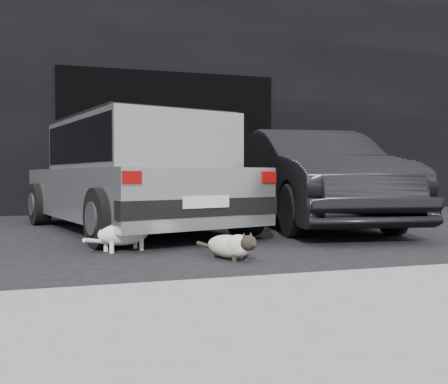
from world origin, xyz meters
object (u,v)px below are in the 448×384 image
object	(u,v)px
second_car	(310,178)
cat_white	(127,232)
silver_hatchback	(133,170)
cat_siamese	(232,246)

from	to	relation	value
second_car	cat_white	distance (m)	3.06
silver_hatchback	cat_white	distance (m)	1.76
cat_white	cat_siamese	bearing A→B (deg)	25.30
cat_siamese	cat_white	distance (m)	1.09
silver_hatchback	cat_white	xyz separation A→B (m)	(-0.23, -1.64, -0.60)
second_car	cat_siamese	xyz separation A→B (m)	(-1.82, -2.27, -0.55)
cat_siamese	second_car	bearing A→B (deg)	-151.11
silver_hatchback	cat_white	size ratio (longest dim) A/B	5.93
second_car	cat_white	world-z (taller)	second_car
cat_siamese	silver_hatchback	bearing A→B (deg)	-99.29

